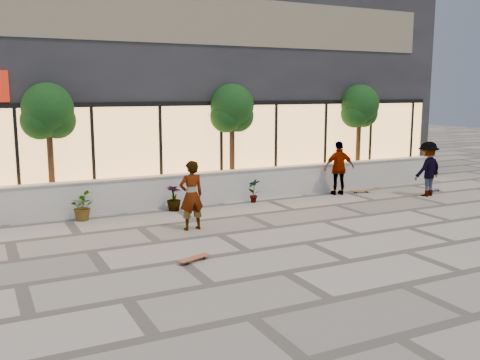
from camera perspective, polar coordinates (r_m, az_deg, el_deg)
name	(u,v)px	position (r m, az deg, el deg)	size (l,w,h in m)	color
ground	(285,272)	(11.13, 4.79, -9.80)	(80.00, 80.00, 0.00)	#A99F92
planter_wall	(171,191)	(17.17, -7.37, -1.16)	(22.00, 0.42, 1.04)	white
retail_building	(123,76)	(22.14, -12.34, 10.76)	(24.00, 9.17, 8.50)	black
shrub_c	(81,206)	(15.96, -16.59, -2.72)	(0.73, 0.63, 0.81)	black
shrub_d	(174,198)	(16.65, -7.07, -1.90)	(0.45, 0.45, 0.81)	black
shrub_e	(254,190)	(17.75, 1.48, -1.12)	(0.43, 0.29, 0.81)	black
tree_midwest	(48,114)	(16.79, -19.79, 6.59)	(1.60, 1.50, 3.92)	#432718
tree_mideast	(232,111)	(18.49, -0.86, 7.36)	(1.60, 1.50, 3.92)	#432718
tree_east	(359,109)	(21.44, 12.63, 7.43)	(1.60, 1.50, 3.92)	#432718
skater_center	(191,195)	(14.24, -5.22, -1.64)	(0.68, 0.45, 1.86)	silver
skater_right_near	(339,168)	(19.32, 10.53, 1.26)	(1.12, 0.47, 1.92)	silver
skater_right_far	(428,169)	(19.91, 19.39, 1.12)	(1.24, 0.71, 1.92)	#98341B
skateboard_center	(194,258)	(11.77, -4.95, -8.30)	(0.83, 0.48, 0.10)	brown
skateboard_right_near	(361,191)	(19.97, 12.80, -1.14)	(0.75, 0.31, 0.09)	brown
skateboard_right_far	(434,190)	(20.97, 19.97, -0.98)	(0.73, 0.35, 0.09)	#474783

